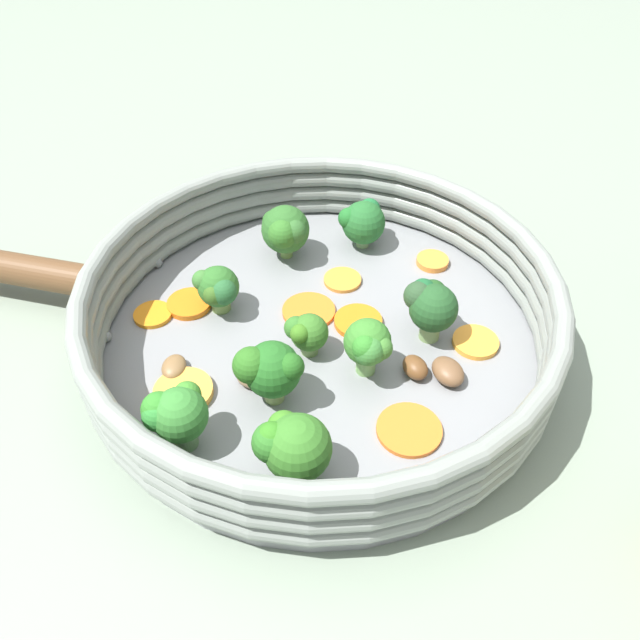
# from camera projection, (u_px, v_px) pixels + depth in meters

# --- Properties ---
(ground_plane) EXTENTS (4.00, 4.00, 0.00)m
(ground_plane) POSITION_uv_depth(u_px,v_px,m) (320.00, 348.00, 0.50)
(ground_plane) COLOR gray
(skillet) EXTENTS (0.35, 0.35, 0.02)m
(skillet) POSITION_uv_depth(u_px,v_px,m) (320.00, 341.00, 0.50)
(skillet) COLOR gray
(skillet) RESTS_ON ground_plane
(skillet_rim_wall) EXTENTS (0.36, 0.36, 0.06)m
(skillet_rim_wall) POSITION_uv_depth(u_px,v_px,m) (320.00, 306.00, 0.47)
(skillet_rim_wall) COLOR gray
(skillet_rim_wall) RESTS_ON skillet
(skillet_handle) EXTENTS (0.12, 0.16, 0.03)m
(skillet_handle) POSITION_uv_depth(u_px,v_px,m) (21.00, 270.00, 0.53)
(skillet_handle) COLOR brown
(skillet_handle) RESTS_ON skillet
(skillet_rivet_left) EXTENTS (0.01, 0.01, 0.01)m
(skillet_rivet_left) POSITION_uv_depth(u_px,v_px,m) (157.00, 263.00, 0.55)
(skillet_rivet_left) COLOR gray
(skillet_rivet_left) RESTS_ON skillet
(skillet_rivet_right) EXTENTS (0.01, 0.01, 0.01)m
(skillet_rivet_right) POSITION_uv_depth(u_px,v_px,m) (106.00, 337.00, 0.48)
(skillet_rivet_right) COLOR gray
(skillet_rivet_right) RESTS_ON skillet
(carrot_slice_0) EXTENTS (0.05, 0.05, 0.00)m
(carrot_slice_0) POSITION_uv_depth(u_px,v_px,m) (305.00, 312.00, 0.51)
(carrot_slice_0) COLOR orange
(carrot_slice_0) RESTS_ON skillet
(carrot_slice_1) EXTENTS (0.04, 0.04, 0.01)m
(carrot_slice_1) POSITION_uv_depth(u_px,v_px,m) (432.00, 261.00, 0.55)
(carrot_slice_1) COLOR orange
(carrot_slice_1) RESTS_ON skillet
(carrot_slice_2) EXTENTS (0.04, 0.04, 0.00)m
(carrot_slice_2) POSITION_uv_depth(u_px,v_px,m) (360.00, 325.00, 0.50)
(carrot_slice_2) COLOR orange
(carrot_slice_2) RESTS_ON skillet
(carrot_slice_3) EXTENTS (0.06, 0.06, 0.00)m
(carrot_slice_3) POSITION_uv_depth(u_px,v_px,m) (409.00, 430.00, 0.42)
(carrot_slice_3) COLOR orange
(carrot_slice_3) RESTS_ON skillet
(carrot_slice_4) EXTENTS (0.04, 0.04, 0.00)m
(carrot_slice_4) POSITION_uv_depth(u_px,v_px,m) (342.00, 280.00, 0.54)
(carrot_slice_4) COLOR orange
(carrot_slice_4) RESTS_ON skillet
(carrot_slice_5) EXTENTS (0.04, 0.04, 0.00)m
(carrot_slice_5) POSITION_uv_depth(u_px,v_px,m) (153.00, 314.00, 0.51)
(carrot_slice_5) COLOR orange
(carrot_slice_5) RESTS_ON skillet
(carrot_slice_6) EXTENTS (0.05, 0.05, 0.00)m
(carrot_slice_6) POSITION_uv_depth(u_px,v_px,m) (475.00, 342.00, 0.48)
(carrot_slice_6) COLOR #F99C31
(carrot_slice_6) RESTS_ON skillet
(carrot_slice_7) EXTENTS (0.06, 0.06, 0.01)m
(carrot_slice_7) POSITION_uv_depth(u_px,v_px,m) (183.00, 392.00, 0.45)
(carrot_slice_7) COLOR gold
(carrot_slice_7) RESTS_ON skillet
(carrot_slice_8) EXTENTS (0.04, 0.04, 0.01)m
(carrot_slice_8) POSITION_uv_depth(u_px,v_px,m) (189.00, 304.00, 0.51)
(carrot_slice_8) COLOR orange
(carrot_slice_8) RESTS_ON skillet
(broccoli_floret_0) EXTENTS (0.05, 0.04, 0.05)m
(broccoli_floret_0) POSITION_uv_depth(u_px,v_px,m) (284.00, 230.00, 0.54)
(broccoli_floret_0) COLOR #799F4E
(broccoli_floret_0) RESTS_ON skillet
(broccoli_floret_1) EXTENTS (0.04, 0.04, 0.04)m
(broccoli_floret_1) POSITION_uv_depth(u_px,v_px,m) (218.00, 288.00, 0.49)
(broccoli_floret_1) COLOR #7A9B4E
(broccoli_floret_1) RESTS_ON skillet
(broccoli_floret_2) EXTENTS (0.04, 0.04, 0.05)m
(broccoli_floret_2) POSITION_uv_depth(u_px,v_px,m) (175.00, 414.00, 0.40)
(broccoli_floret_2) COLOR #5F8754
(broccoli_floret_2) RESTS_ON skillet
(broccoli_floret_3) EXTENTS (0.04, 0.05, 0.05)m
(broccoli_floret_3) POSITION_uv_depth(u_px,v_px,m) (270.00, 369.00, 0.42)
(broccoli_floret_3) COLOR #7C9452
(broccoli_floret_3) RESTS_ON skillet
(broccoli_floret_4) EXTENTS (0.05, 0.05, 0.05)m
(broccoli_floret_4) POSITION_uv_depth(u_px,v_px,m) (291.00, 445.00, 0.38)
(broccoli_floret_4) COLOR #7D945A
(broccoli_floret_4) RESTS_ON skillet
(broccoli_floret_5) EXTENTS (0.04, 0.04, 0.04)m
(broccoli_floret_5) POSITION_uv_depth(u_px,v_px,m) (363.00, 221.00, 0.56)
(broccoli_floret_5) COLOR #7DA368
(broccoli_floret_5) RESTS_ON skillet
(broccoli_floret_6) EXTENTS (0.03, 0.03, 0.04)m
(broccoli_floret_6) POSITION_uv_depth(u_px,v_px,m) (306.00, 333.00, 0.46)
(broccoli_floret_6) COLOR #68854A
(broccoli_floret_6) RESTS_ON skillet
(broccoli_floret_7) EXTENTS (0.04, 0.03, 0.05)m
(broccoli_floret_7) POSITION_uv_depth(u_px,v_px,m) (368.00, 345.00, 0.44)
(broccoli_floret_7) COLOR #75A75A
(broccoli_floret_7) RESTS_ON skillet
(broccoli_floret_8) EXTENTS (0.04, 0.04, 0.05)m
(broccoli_floret_8) POSITION_uv_depth(u_px,v_px,m) (430.00, 304.00, 0.47)
(broccoli_floret_8) COLOR #789658
(broccoli_floret_8) RESTS_ON skillet
(mushroom_piece_0) EXTENTS (0.03, 0.02, 0.01)m
(mushroom_piece_0) POSITION_uv_depth(u_px,v_px,m) (249.00, 378.00, 0.45)
(mushroom_piece_0) COLOR #816447
(mushroom_piece_0) RESTS_ON skillet
(mushroom_piece_1) EXTENTS (0.03, 0.02, 0.01)m
(mushroom_piece_1) POSITION_uv_depth(u_px,v_px,m) (448.00, 371.00, 0.45)
(mushroom_piece_1) COLOR brown
(mushroom_piece_1) RESTS_ON skillet
(mushroom_piece_2) EXTENTS (0.02, 0.02, 0.01)m
(mushroom_piece_2) POSITION_uv_depth(u_px,v_px,m) (415.00, 367.00, 0.46)
(mushroom_piece_2) COLOR brown
(mushroom_piece_2) RESTS_ON skillet
(mushroom_piece_3) EXTENTS (0.03, 0.03, 0.01)m
(mushroom_piece_3) POSITION_uv_depth(u_px,v_px,m) (174.00, 366.00, 0.46)
(mushroom_piece_3) COLOR brown
(mushroom_piece_3) RESTS_ON skillet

